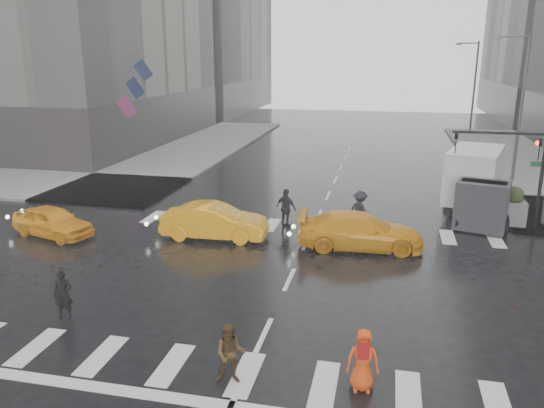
% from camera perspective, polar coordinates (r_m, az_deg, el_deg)
% --- Properties ---
extents(ground, '(120.00, 120.00, 0.00)m').
position_cam_1_polar(ground, '(19.23, 1.88, -8.11)').
color(ground, black).
rests_on(ground, ground).
extents(sidewalk_nw, '(35.00, 35.00, 0.15)m').
position_cam_1_polar(sidewalk_nw, '(42.23, -20.34, 4.30)').
color(sidewalk_nw, gray).
rests_on(sidewalk_nw, ground).
extents(road_markings, '(18.00, 48.00, 0.01)m').
position_cam_1_polar(road_markings, '(19.22, 1.88, -8.09)').
color(road_markings, silver).
rests_on(road_markings, ground).
extents(traffic_signal_pole, '(4.45, 0.42, 4.50)m').
position_cam_1_polar(traffic_signal_pole, '(26.35, 25.10, 4.32)').
color(traffic_signal_pole, black).
rests_on(traffic_signal_pole, ground).
extents(street_lamp_near, '(2.15, 0.22, 9.00)m').
position_cam_1_polar(street_lamp_near, '(36.22, 25.07, 9.86)').
color(street_lamp_near, '#59595B').
rests_on(street_lamp_near, ground).
extents(street_lamp_far, '(2.15, 0.22, 9.00)m').
position_cam_1_polar(street_lamp_far, '(55.89, 20.82, 11.91)').
color(street_lamp_far, '#59595B').
rests_on(street_lamp_far, ground).
extents(planter_west, '(1.10, 1.10, 1.80)m').
position_cam_1_polar(planter_west, '(26.65, 20.26, 0.01)').
color(planter_west, gray).
rests_on(planter_west, ground).
extents(planter_mid, '(1.10, 1.10, 1.80)m').
position_cam_1_polar(planter_mid, '(27.01, 24.46, -0.23)').
color(planter_mid, gray).
rests_on(planter_mid, ground).
extents(flag_cluster, '(2.87, 3.06, 4.69)m').
position_cam_1_polar(flag_cluster, '(40.23, -14.90, 12.24)').
color(flag_cluster, '#59595B').
rests_on(flag_cluster, ground).
extents(pedestrian_black, '(1.19, 1.21, 2.43)m').
position_cam_1_polar(pedestrian_black, '(17.14, -21.84, -6.42)').
color(pedestrian_black, black).
rests_on(pedestrian_black, ground).
extents(pedestrian_brown, '(0.86, 0.72, 1.56)m').
position_cam_1_polar(pedestrian_brown, '(13.43, -4.50, -15.73)').
color(pedestrian_brown, '#443018').
rests_on(pedestrian_brown, ground).
extents(pedestrian_orange, '(0.83, 0.59, 1.58)m').
position_cam_1_polar(pedestrian_orange, '(13.29, 9.74, -16.18)').
color(pedestrian_orange, '#DF410F').
rests_on(pedestrian_orange, ground).
extents(pedestrian_far_a, '(1.25, 1.03, 1.84)m').
position_cam_1_polar(pedestrian_far_a, '(24.54, 1.54, -0.45)').
color(pedestrian_far_a, black).
rests_on(pedestrian_far_a, ground).
extents(pedestrian_far_b, '(1.34, 1.25, 1.84)m').
position_cam_1_polar(pedestrian_far_b, '(24.48, 9.44, -0.71)').
color(pedestrian_far_b, black).
rests_on(pedestrian_far_b, ground).
extents(taxi_front, '(4.22, 2.62, 1.34)m').
position_cam_1_polar(taxi_front, '(25.34, -22.53, -1.75)').
color(taxi_front, '#F99E0D').
rests_on(taxi_front, ground).
extents(taxi_mid, '(4.68, 1.84, 1.52)m').
position_cam_1_polar(taxi_mid, '(23.25, -6.21, -1.89)').
color(taxi_mid, '#F99E0D').
rests_on(taxi_mid, ground).
extents(taxi_rear, '(4.72, 2.48, 1.50)m').
position_cam_1_polar(taxi_rear, '(22.26, 9.47, -2.86)').
color(taxi_rear, '#F99E0D').
rests_on(taxi_rear, ground).
extents(box_truck, '(2.29, 6.12, 3.25)m').
position_cam_1_polar(box_truck, '(27.86, 21.08, 2.19)').
color(box_truck, silver).
rests_on(box_truck, ground).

